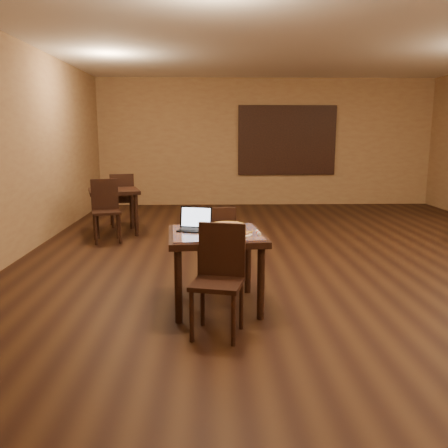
{
  "coord_description": "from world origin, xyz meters",
  "views": [
    {
      "loc": [
        -1.34,
        -6.5,
        1.71
      ],
      "look_at": [
        -1.21,
        -2.01,
        0.85
      ],
      "focal_mm": 38.0,
      "sensor_mm": 36.0,
      "label": 1
    }
  ],
  "objects_px": {
    "pizza_pan": "(227,227)",
    "chair_main_near": "(219,272)",
    "chair_main_far": "(216,242)",
    "other_table_b_chair_near": "(106,206)",
    "tiled_table": "(216,242)",
    "laptop": "(196,224)",
    "other_table_b": "(114,197)",
    "other_table_b_chair_far": "(122,197)"
  },
  "relations": [
    {
      "from": "tiled_table",
      "to": "other_table_b_chair_near",
      "type": "distance_m",
      "value": 3.5
    },
    {
      "from": "chair_main_near",
      "to": "other_table_b_chair_near",
      "type": "xyz_separation_m",
      "value": [
        -1.76,
        3.66,
        0.02
      ]
    },
    {
      "from": "pizza_pan",
      "to": "other_table_b_chair_near",
      "type": "xyz_separation_m",
      "value": [
        -1.86,
        2.8,
        -0.21
      ]
    },
    {
      "from": "tiled_table",
      "to": "laptop",
      "type": "distance_m",
      "value": 0.28
    },
    {
      "from": "other_table_b_chair_near",
      "to": "other_table_b_chair_far",
      "type": "distance_m",
      "value": 1.16
    },
    {
      "from": "chair_main_near",
      "to": "chair_main_far",
      "type": "bearing_deg",
      "value": 104.62
    },
    {
      "from": "chair_main_far",
      "to": "laptop",
      "type": "xyz_separation_m",
      "value": [
        -0.21,
        -0.52,
        0.3
      ]
    },
    {
      "from": "pizza_pan",
      "to": "chair_main_near",
      "type": "bearing_deg",
      "value": -96.61
    },
    {
      "from": "tiled_table",
      "to": "chair_main_near",
      "type": "height_order",
      "value": "chair_main_near"
    },
    {
      "from": "chair_main_near",
      "to": "laptop",
      "type": "bearing_deg",
      "value": 121.15
    },
    {
      "from": "pizza_pan",
      "to": "other_table_b_chair_near",
      "type": "distance_m",
      "value": 3.36
    },
    {
      "from": "tiled_table",
      "to": "pizza_pan",
      "type": "relative_size",
      "value": 2.63
    },
    {
      "from": "chair_main_near",
      "to": "pizza_pan",
      "type": "height_order",
      "value": "chair_main_near"
    },
    {
      "from": "other_table_b_chair_near",
      "to": "pizza_pan",
      "type": "bearing_deg",
      "value": -72.3
    },
    {
      "from": "chair_main_near",
      "to": "other_table_b",
      "type": "distance_m",
      "value": 4.58
    },
    {
      "from": "chair_main_far",
      "to": "other_table_b",
      "type": "height_order",
      "value": "chair_main_far"
    },
    {
      "from": "laptop",
      "to": "other_table_b_chair_near",
      "type": "bearing_deg",
      "value": 133.15
    },
    {
      "from": "tiled_table",
      "to": "pizza_pan",
      "type": "bearing_deg",
      "value": 58.86
    },
    {
      "from": "tiled_table",
      "to": "other_table_b",
      "type": "distance_m",
      "value": 4.0
    },
    {
      "from": "other_table_b",
      "to": "other_table_b_chair_near",
      "type": "xyz_separation_m",
      "value": [
        -0.02,
        -0.58,
        -0.08
      ]
    },
    {
      "from": "chair_main_far",
      "to": "pizza_pan",
      "type": "bearing_deg",
      "value": 98.66
    },
    {
      "from": "chair_main_far",
      "to": "other_table_b_chair_far",
      "type": "height_order",
      "value": "other_table_b_chair_far"
    },
    {
      "from": "chair_main_far",
      "to": "laptop",
      "type": "height_order",
      "value": "laptop"
    },
    {
      "from": "laptop",
      "to": "other_table_b",
      "type": "bearing_deg",
      "value": 128.8
    },
    {
      "from": "other_table_b_chair_near",
      "to": "other_table_b_chair_far",
      "type": "bearing_deg",
      "value": 71.76
    },
    {
      "from": "laptop",
      "to": "other_table_b_chair_far",
      "type": "xyz_separation_m",
      "value": [
        -1.49,
        4.09,
        -0.26
      ]
    },
    {
      "from": "laptop",
      "to": "pizza_pan",
      "type": "distance_m",
      "value": 0.35
    },
    {
      "from": "laptop",
      "to": "other_table_b",
      "type": "distance_m",
      "value": 3.83
    },
    {
      "from": "pizza_pan",
      "to": "other_table_b",
      "type": "xyz_separation_m",
      "value": [
        -1.83,
        3.38,
        -0.13
      ]
    },
    {
      "from": "chair_main_far",
      "to": "pizza_pan",
      "type": "height_order",
      "value": "chair_main_far"
    },
    {
      "from": "tiled_table",
      "to": "other_table_b_chair_far",
      "type": "height_order",
      "value": "other_table_b_chair_far"
    },
    {
      "from": "chair_main_far",
      "to": "other_table_b",
      "type": "bearing_deg",
      "value": -67.52
    },
    {
      "from": "chair_main_near",
      "to": "other_table_b",
      "type": "height_order",
      "value": "chair_main_near"
    },
    {
      "from": "laptop",
      "to": "pizza_pan",
      "type": "xyz_separation_m",
      "value": [
        0.32,
        0.14,
        -0.05
      ]
    },
    {
      "from": "other_table_b",
      "to": "other_table_b_chair_near",
      "type": "height_order",
      "value": "other_table_b_chair_near"
    },
    {
      "from": "pizza_pan",
      "to": "other_table_b_chair_far",
      "type": "xyz_separation_m",
      "value": [
        -1.81,
        3.96,
        -0.21
      ]
    },
    {
      "from": "laptop",
      "to": "other_table_b",
      "type": "xyz_separation_m",
      "value": [
        -1.51,
        3.51,
        -0.19
      ]
    },
    {
      "from": "tiled_table",
      "to": "other_table_b_chair_near",
      "type": "height_order",
      "value": "other_table_b_chair_near"
    },
    {
      "from": "chair_main_far",
      "to": "other_table_b_chair_far",
      "type": "xyz_separation_m",
      "value": [
        -1.7,
        3.58,
        0.04
      ]
    },
    {
      "from": "chair_main_far",
      "to": "other_table_b_chair_near",
      "type": "xyz_separation_m",
      "value": [
        -1.75,
        2.42,
        0.04
      ]
    },
    {
      "from": "tiled_table",
      "to": "laptop",
      "type": "relative_size",
      "value": 2.63
    },
    {
      "from": "pizza_pan",
      "to": "other_table_b_chair_far",
      "type": "distance_m",
      "value": 4.36
    }
  ]
}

